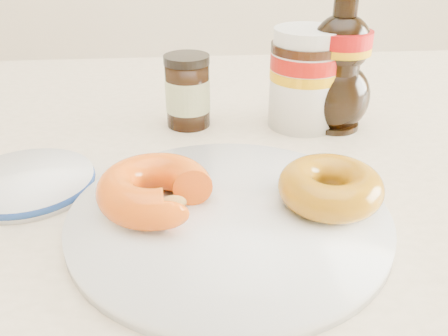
{
  "coord_description": "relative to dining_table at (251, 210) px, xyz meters",
  "views": [
    {
      "loc": [
        -0.08,
        -0.45,
        1.02
      ],
      "look_at": [
        -0.04,
        -0.0,
        0.79
      ],
      "focal_mm": 40.0,
      "sensor_mm": 36.0,
      "label": 1
    }
  ],
  "objects": [
    {
      "name": "dining_table",
      "position": [
        0.0,
        0.0,
        0.0
      ],
      "size": [
        1.4,
        0.9,
        0.75
      ],
      "color": "beige",
      "rests_on": "ground"
    },
    {
      "name": "blue_rim_saucer",
      "position": [
        -0.25,
        -0.06,
        0.09
      ],
      "size": [
        0.14,
        0.14,
        0.01
      ],
      "color": "white",
      "rests_on": "dining_table"
    },
    {
      "name": "plate",
      "position": [
        -0.04,
        -0.15,
        0.09
      ],
      "size": [
        0.3,
        0.3,
        0.02
      ],
      "color": "white",
      "rests_on": "dining_table"
    },
    {
      "name": "dark_jar",
      "position": [
        -0.08,
        0.1,
        0.13
      ],
      "size": [
        0.06,
        0.06,
        0.1
      ],
      "rotation": [
        0.0,
        0.0,
        0.32
      ],
      "color": "black",
      "rests_on": "dining_table"
    },
    {
      "name": "donut_whole",
      "position": [
        0.05,
        -0.15,
        0.12
      ],
      "size": [
        0.12,
        0.12,
        0.04
      ],
      "primitive_type": "torus",
      "rotation": [
        0.0,
        0.0,
        -0.21
      ],
      "color": "#985F09",
      "rests_on": "plate"
    },
    {
      "name": "donut_bitten",
      "position": [
        -0.11,
        -0.14,
        0.12
      ],
      "size": [
        0.12,
        0.12,
        0.04
      ],
      "primitive_type": "torus",
      "rotation": [
        0.0,
        0.0,
        0.06
      ],
      "color": "#DA5D0C",
      "rests_on": "plate"
    },
    {
      "name": "syrup_bottle",
      "position": [
        0.12,
        0.07,
        0.17
      ],
      "size": [
        0.11,
        0.1,
        0.18
      ],
      "primitive_type": null,
      "rotation": [
        0.0,
        0.0,
        0.34
      ],
      "color": "black",
      "rests_on": "dining_table"
    },
    {
      "name": "nutella_jar",
      "position": [
        0.08,
        0.08,
        0.15
      ],
      "size": [
        0.09,
        0.09,
        0.13
      ],
      "rotation": [
        0.0,
        0.0,
        0.31
      ],
      "color": "white",
      "rests_on": "dining_table"
    }
  ]
}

